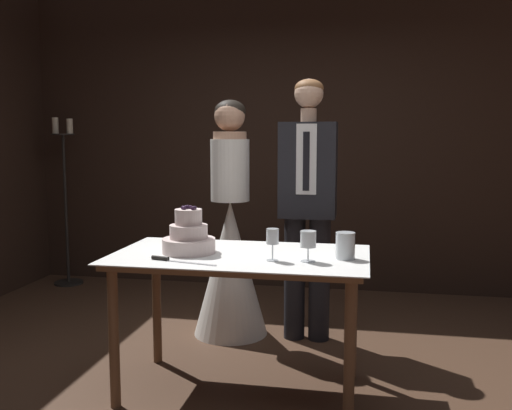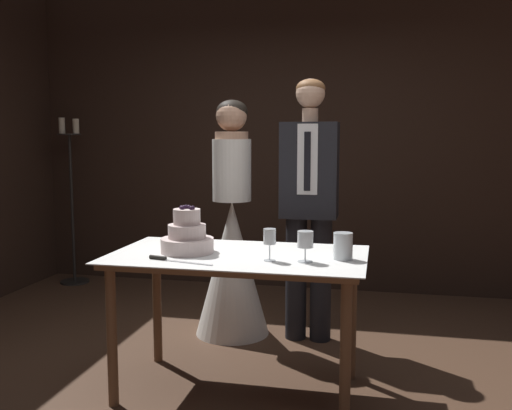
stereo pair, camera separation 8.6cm
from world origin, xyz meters
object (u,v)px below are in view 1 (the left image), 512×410
object	(u,v)px
wine_glass_near	(273,238)
groom	(308,198)
bride	(230,249)
cake_knife	(171,260)
wine_glass_middle	(308,240)
tiered_cake	(189,237)
hurricane_candle	(345,246)
cake_table	(240,270)
candle_stand	(66,206)

from	to	relation	value
wine_glass_near	groom	bearing A→B (deg)	85.95
bride	cake_knife	bearing A→B (deg)	-91.82
wine_glass_near	wine_glass_middle	xyz separation A→B (m)	(0.19, 0.01, -0.01)
cake_knife	wine_glass_middle	bearing A→B (deg)	23.18
tiered_cake	hurricane_candle	xyz separation A→B (m)	(0.87, 0.00, -0.02)
cake_table	wine_glass_near	bearing A→B (deg)	-33.32
cake_table	wine_glass_near	world-z (taller)	wine_glass_near
candle_stand	wine_glass_middle	bearing A→B (deg)	-39.66
cake_knife	bride	size ratio (longest dim) A/B	0.22
cake_knife	hurricane_candle	distance (m)	0.93
cake_knife	candle_stand	bearing A→B (deg)	142.77
wine_glass_middle	cake_table	bearing A→B (deg)	162.51
wine_glass_near	groom	distance (m)	1.08
cake_knife	candle_stand	size ratio (longest dim) A/B	0.23
tiered_cake	hurricane_candle	size ratio (longest dim) A/B	2.07
cake_knife	cake_table	bearing A→B (deg)	51.19
cake_knife	bride	distance (m)	1.20
wine_glass_near	wine_glass_middle	bearing A→B (deg)	3.48
bride	candle_stand	bearing A→B (deg)	150.38
wine_glass_near	wine_glass_middle	world-z (taller)	wine_glass_near
hurricane_candle	bride	world-z (taller)	bride
cake_table	groom	size ratio (longest dim) A/B	0.77
cake_knife	wine_glass_middle	xyz separation A→B (m)	(0.71, 0.13, 0.11)
groom	hurricane_candle	bearing A→B (deg)	-72.53
cake_knife	wine_glass_near	distance (m)	0.55
tiered_cake	cake_knife	world-z (taller)	tiered_cake
wine_glass_middle	hurricane_candle	world-z (taller)	wine_glass_middle
wine_glass_near	candle_stand	world-z (taller)	candle_stand
cake_knife	candle_stand	distance (m)	2.95
tiered_cake	bride	bearing A→B (deg)	89.36
candle_stand	cake_table	bearing A→B (deg)	-42.63
cake_knife	groom	bearing A→B (deg)	76.30
wine_glass_near	hurricane_candle	distance (m)	0.40
wine_glass_middle	candle_stand	distance (m)	3.37
cake_table	bride	bearing A→B (deg)	106.73
candle_stand	bride	bearing A→B (deg)	-29.62
wine_glass_near	candle_stand	distance (m)	3.24
candle_stand	wine_glass_near	bearing A→B (deg)	-41.93
wine_glass_near	groom	size ratio (longest dim) A/B	0.09
wine_glass_middle	bride	size ratio (longest dim) A/B	0.10
cake_table	cake_knife	xyz separation A→B (m)	(-0.32, -0.25, 0.10)
cake_knife	bride	bearing A→B (deg)	101.35
bride	groom	distance (m)	0.68
groom	bride	bearing A→B (deg)	179.93
bride	groom	size ratio (longest dim) A/B	0.93
cake_table	candle_stand	xyz separation A→B (m)	(-2.20, 2.03, 0.07)
tiered_cake	wine_glass_near	xyz separation A→B (m)	(0.50, -0.12, 0.03)
cake_table	cake_knife	size ratio (longest dim) A/B	3.76
cake_knife	wine_glass_near	xyz separation A→B (m)	(0.52, 0.11, 0.12)
bride	candle_stand	distance (m)	2.21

